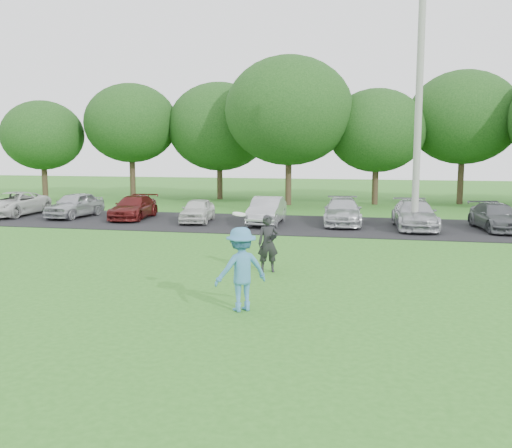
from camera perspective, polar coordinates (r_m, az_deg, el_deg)
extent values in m
plane|color=#2E6F1F|center=(12.55, -3.45, -8.00)|extent=(100.00, 100.00, 0.00)
cube|color=black|center=(25.07, 4.64, -0.07)|extent=(32.00, 6.50, 0.03)
cylinder|color=#969691|center=(23.72, 16.00, 12.35)|extent=(0.28, 0.28, 10.88)
imported|color=teal|center=(11.86, -1.50, -4.54)|extent=(1.30, 1.20, 1.76)
cylinder|color=white|center=(11.74, -1.72, 1.00)|extent=(0.27, 0.27, 0.09)
imported|color=black|center=(15.54, 1.22, -1.97)|extent=(0.66, 0.53, 1.57)
cube|color=black|center=(15.29, 1.76, -1.25)|extent=(0.16, 0.14, 0.10)
imported|color=silver|center=(30.57, -23.09, 1.86)|extent=(2.03, 4.23, 1.16)
imported|color=#ACAEB3|center=(28.89, -17.69, 1.84)|extent=(1.74, 3.63, 1.20)
imported|color=#501111|center=(27.55, -12.14, 1.64)|extent=(1.78, 3.81, 1.08)
imported|color=silver|center=(25.87, -5.87, 1.36)|extent=(1.59, 3.22, 1.06)
imported|color=#A7A8AE|center=(25.06, 1.09, 1.34)|extent=(1.34, 3.62, 1.18)
imported|color=#B1B4B8|center=(25.22, 8.65, 1.25)|extent=(1.89, 4.05, 1.14)
imported|color=#A7A9AE|center=(24.59, 15.58, 0.92)|extent=(1.95, 4.14, 1.17)
imported|color=#505357|center=(25.24, 22.93, 0.66)|extent=(2.08, 3.89, 1.07)
cylinder|color=#38281C|center=(39.54, -20.36, 3.89)|extent=(0.36, 0.36, 2.20)
ellipsoid|color=#214C19|center=(39.48, -20.57, 8.31)|extent=(5.20, 5.20, 4.42)
cylinder|color=#38281C|center=(38.12, -12.23, 4.45)|extent=(0.36, 0.36, 2.70)
ellipsoid|color=#214C19|center=(38.09, -12.38, 9.83)|extent=(5.94, 5.94, 5.05)
cylinder|color=#38281C|center=(37.54, -3.64, 4.18)|extent=(0.36, 0.36, 2.20)
ellipsoid|color=#214C19|center=(37.49, -3.69, 9.68)|extent=(6.68, 6.68, 5.68)
cylinder|color=#38281C|center=(33.71, 3.26, 4.21)|extent=(0.36, 0.36, 2.70)
ellipsoid|color=#214C19|center=(33.71, 3.31, 11.24)|extent=(7.42, 7.42, 6.31)
cylinder|color=#38281C|center=(34.70, 11.82, 3.74)|extent=(0.36, 0.36, 2.20)
ellipsoid|color=#214C19|center=(34.64, 11.97, 9.13)|extent=(5.76, 5.76, 4.90)
cylinder|color=#38281C|center=(36.39, 19.77, 4.02)|extent=(0.36, 0.36, 2.70)
ellipsoid|color=#214C19|center=(36.37, 20.04, 9.99)|extent=(6.50, 6.50, 5.53)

